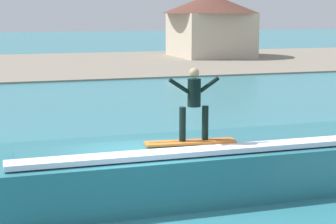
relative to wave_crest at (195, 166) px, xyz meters
name	(u,v)px	position (x,y,z in m)	size (l,w,h in m)	color
ground_plane	(139,209)	(-1.72, -0.95, -0.63)	(260.00, 260.00, 0.00)	teal
wave_crest	(195,166)	(0.00, 0.00, 0.00)	(10.44, 3.27, 1.35)	#29717E
surfboard	(190,142)	(-0.29, -0.46, 0.74)	(2.25, 0.64, 0.06)	orange
surfer	(194,100)	(-0.19, -0.41, 1.77)	(1.29, 0.32, 1.78)	black
shoreline_bank	(24,65)	(-1.72, 37.48, -0.57)	(120.00, 25.84, 0.12)	gray
car_far_shore	(228,49)	(18.01, 39.04, 0.32)	(4.47, 2.27, 1.86)	silver
house_gabled_white	(210,22)	(16.88, 40.98, 2.97)	(9.87, 9.87, 6.36)	beige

